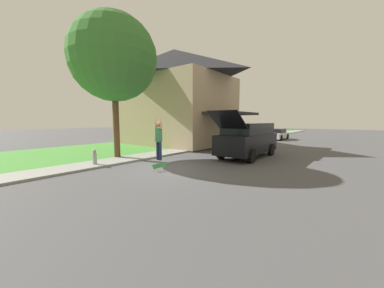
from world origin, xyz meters
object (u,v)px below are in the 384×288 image
object	(u,v)px
fire_hydrant	(95,157)
lawn_tree_near	(114,58)
skateboarder	(159,137)
skateboard	(160,165)
suv_parked	(248,139)
car_down_street	(277,134)

from	to	relation	value
fire_hydrant	lawn_tree_near	bearing A→B (deg)	118.64
skateboarder	skateboard	world-z (taller)	skateboarder
suv_parked	fire_hydrant	world-z (taller)	suv_parked
car_down_street	skateboarder	world-z (taller)	skateboarder
suv_parked	skateboard	world-z (taller)	suv_parked
skateboarder	fire_hydrant	distance (m)	3.76
skateboard	suv_parked	bearing A→B (deg)	74.67
lawn_tree_near	skateboarder	world-z (taller)	lawn_tree_near
car_down_street	fire_hydrant	size ratio (longest dim) A/B	5.89
skateboard	lawn_tree_near	bearing A→B (deg)	172.06
car_down_street	skateboarder	xyz separation A→B (m)	(0.88, -20.30, 0.91)
lawn_tree_near	skateboard	size ratio (longest dim) A/B	10.81
skateboard	car_down_street	bearing A→B (deg)	92.49
lawn_tree_near	car_down_street	bearing A→B (deg)	79.77
lawn_tree_near	skateboarder	distance (m)	6.27
suv_parked	lawn_tree_near	bearing A→B (deg)	-138.47
suv_parked	fire_hydrant	xyz separation A→B (m)	(-4.99, -7.35, -0.70)
lawn_tree_near	skateboard	xyz separation A→B (m)	(4.43, -0.62, -5.69)
lawn_tree_near	skateboard	bearing A→B (deg)	-7.94
skateboarder	fire_hydrant	bearing A→B (deg)	-158.53
suv_parked	skateboarder	xyz separation A→B (m)	(-1.64, -6.03, 0.39)
car_down_street	fire_hydrant	distance (m)	21.76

